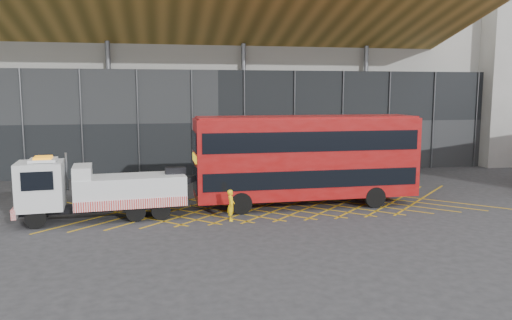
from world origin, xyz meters
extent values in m
plane|color=#2A292C|center=(0.00, 0.00, 0.00)|extent=(120.00, 120.00, 0.00)
cube|color=#C89412|center=(-4.80, 0.00, 0.01)|extent=(7.16, 7.16, 0.01)
cube|color=#C89412|center=(-4.80, 0.00, 0.01)|extent=(7.16, 7.16, 0.01)
cube|color=#C89412|center=(-3.20, 0.00, 0.01)|extent=(7.16, 7.16, 0.01)
cube|color=#C89412|center=(-3.20, 0.00, 0.01)|extent=(7.16, 7.16, 0.01)
cube|color=#C89412|center=(-1.60, 0.00, 0.01)|extent=(7.16, 7.16, 0.01)
cube|color=#C89412|center=(-1.60, 0.00, 0.01)|extent=(7.16, 7.16, 0.01)
cube|color=#C89412|center=(0.00, 0.00, 0.01)|extent=(7.16, 7.16, 0.01)
cube|color=#C89412|center=(0.00, 0.00, 0.01)|extent=(7.16, 7.16, 0.01)
cube|color=#C89412|center=(1.60, 0.00, 0.01)|extent=(7.16, 7.16, 0.01)
cube|color=#C89412|center=(1.60, 0.00, 0.01)|extent=(7.16, 7.16, 0.01)
cube|color=#C89412|center=(3.20, 0.00, 0.01)|extent=(7.16, 7.16, 0.01)
cube|color=#C89412|center=(3.20, 0.00, 0.01)|extent=(7.16, 7.16, 0.01)
cube|color=#C89412|center=(4.80, 0.00, 0.01)|extent=(7.16, 7.16, 0.01)
cube|color=#C89412|center=(4.80, 0.00, 0.01)|extent=(7.16, 7.16, 0.01)
cube|color=#C89412|center=(6.40, 0.00, 0.01)|extent=(7.16, 7.16, 0.01)
cube|color=#C89412|center=(6.40, 0.00, 0.01)|extent=(7.16, 7.16, 0.01)
cube|color=#C89412|center=(8.00, 0.00, 0.01)|extent=(7.16, 7.16, 0.01)
cube|color=#C89412|center=(8.00, 0.00, 0.01)|extent=(7.16, 7.16, 0.01)
cube|color=#C89412|center=(9.60, 0.00, 0.01)|extent=(7.16, 7.16, 0.01)
cube|color=#C89412|center=(9.60, 0.00, 0.01)|extent=(7.16, 7.16, 0.01)
cube|color=#C89412|center=(11.20, 0.00, 0.01)|extent=(7.16, 7.16, 0.01)
cube|color=#C89412|center=(11.20, 0.00, 0.01)|extent=(7.16, 7.16, 0.01)
cube|color=#C89412|center=(12.80, 0.00, 0.01)|extent=(7.16, 7.16, 0.01)
cube|color=#C89412|center=(12.80, 0.00, 0.01)|extent=(7.16, 7.16, 0.01)
cube|color=gray|center=(2.00, 19.00, 9.00)|extent=(55.00, 14.00, 18.00)
cube|color=black|center=(2.00, 11.70, 4.00)|extent=(55.00, 0.80, 8.00)
cube|color=olive|center=(0.00, 8.00, 11.50)|extent=(40.00, 11.93, 4.07)
cylinder|color=#595B60|center=(-6.00, 11.50, 5.00)|extent=(0.36, 0.36, 10.00)
cylinder|color=#595B60|center=(4.00, 11.50, 5.00)|extent=(0.36, 0.36, 10.00)
cylinder|color=#595B60|center=(14.00, 11.50, 5.00)|extent=(0.36, 0.36, 10.00)
cube|color=black|center=(-5.22, -1.32, 0.61)|extent=(8.35, 1.63, 0.31)
cube|color=white|center=(-8.18, -1.59, 1.88)|extent=(2.29, 2.37, 2.27)
cube|color=black|center=(-9.25, -1.69, 2.27)|extent=(0.22, 1.92, 0.96)
cube|color=red|center=(-9.27, -1.69, 0.74)|extent=(0.42, 2.28, 0.48)
cube|color=orange|center=(-8.01, -1.58, 3.22)|extent=(0.88, 1.12, 0.10)
cube|color=white|center=(-4.01, -1.21, 1.44)|extent=(5.60, 2.67, 1.40)
cube|color=red|center=(-3.90, -2.33, 0.92)|extent=(5.40, 0.55, 0.48)
cube|color=white|center=(-6.27, -1.42, 2.45)|extent=(1.06, 2.17, 0.61)
cube|color=black|center=(-1.74, -1.00, 2.27)|extent=(1.08, 0.53, 0.44)
cube|color=black|center=(-0.87, -0.92, 1.84)|extent=(1.93, 0.48, 0.95)
cylinder|color=black|center=(-8.27, -2.52, 0.48)|extent=(0.99, 0.39, 0.96)
cylinder|color=black|center=(-8.44, -0.70, 0.48)|extent=(0.99, 0.39, 0.96)
cylinder|color=black|center=(-2.53, -2.00, 0.48)|extent=(0.99, 0.39, 0.96)
cylinder|color=black|center=(-2.70, -0.17, 0.48)|extent=(0.99, 0.39, 0.96)
cylinder|color=#595B60|center=(-7.13, -0.62, 2.36)|extent=(0.12, 0.12, 1.92)
cube|color=maroon|center=(5.48, -0.34, 2.75)|extent=(12.33, 2.95, 4.34)
cube|color=black|center=(5.48, -0.34, 1.73)|extent=(11.83, 3.00, 0.95)
cube|color=black|center=(5.48, -0.34, 3.75)|extent=(11.83, 3.00, 1.06)
cube|color=black|center=(-0.69, -0.39, 1.79)|extent=(0.08, 2.51, 1.45)
cube|color=black|center=(-0.69, -0.39, 3.75)|extent=(0.08, 2.51, 1.06)
cube|color=yellow|center=(-0.70, -0.39, 2.85)|extent=(0.08, 2.00, 0.39)
cube|color=maroon|center=(5.48, -0.34, 4.95)|extent=(12.08, 2.72, 0.13)
cylinder|color=black|center=(1.57, -1.65, 0.58)|extent=(1.17, 0.34, 1.16)
cylinder|color=black|center=(1.55, 0.90, 0.58)|extent=(1.17, 0.34, 1.16)
cylinder|color=black|center=(9.07, -1.59, 0.58)|extent=(1.17, 0.34, 1.16)
cylinder|color=black|center=(9.05, 0.96, 0.58)|extent=(1.17, 0.34, 1.16)
imported|color=yellow|center=(0.88, -2.86, 0.78)|extent=(0.46, 0.62, 1.56)
camera|label=1|loc=(-2.58, -26.75, 6.32)|focal=35.00mm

